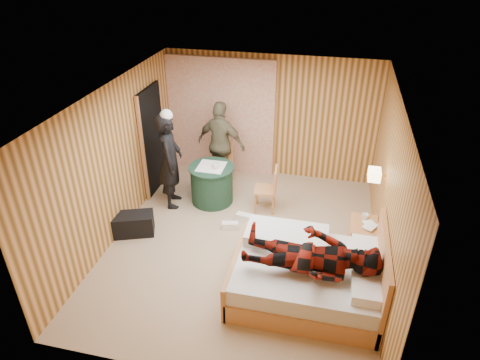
% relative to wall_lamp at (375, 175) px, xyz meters
% --- Properties ---
extents(floor, '(4.20, 5.00, 0.01)m').
position_rel_wall_lamp_xyz_m(floor, '(-1.92, -0.45, -1.30)').
color(floor, tan).
rests_on(floor, ground).
extents(ceiling, '(4.20, 5.00, 0.01)m').
position_rel_wall_lamp_xyz_m(ceiling, '(-1.92, -0.45, 1.20)').
color(ceiling, silver).
rests_on(ceiling, wall_back).
extents(wall_back, '(4.20, 0.02, 2.50)m').
position_rel_wall_lamp_xyz_m(wall_back, '(-1.92, 2.05, -0.05)').
color(wall_back, '#E09C56').
rests_on(wall_back, floor).
extents(wall_left, '(0.02, 5.00, 2.50)m').
position_rel_wall_lamp_xyz_m(wall_left, '(-4.02, -0.45, -0.05)').
color(wall_left, '#E09C56').
rests_on(wall_left, floor).
extents(wall_right, '(0.02, 5.00, 2.50)m').
position_rel_wall_lamp_xyz_m(wall_right, '(0.18, -0.45, -0.05)').
color(wall_right, '#E09C56').
rests_on(wall_right, floor).
extents(curtain, '(2.20, 0.08, 2.40)m').
position_rel_wall_lamp_xyz_m(curtain, '(-2.92, 1.98, -0.10)').
color(curtain, beige).
rests_on(curtain, floor).
extents(doorway, '(0.06, 0.90, 2.05)m').
position_rel_wall_lamp_xyz_m(doorway, '(-3.98, 0.95, -0.28)').
color(doorway, black).
rests_on(doorway, floor).
extents(wall_lamp, '(0.26, 0.24, 0.16)m').
position_rel_wall_lamp_xyz_m(wall_lamp, '(0.00, 0.00, 0.00)').
color(wall_lamp, gold).
rests_on(wall_lamp, wall_right).
extents(bed, '(2.00, 1.57, 1.08)m').
position_rel_wall_lamp_xyz_m(bed, '(-0.80, -1.31, -0.99)').
color(bed, '#D48357').
rests_on(bed, floor).
extents(nightstand, '(0.43, 0.59, 0.57)m').
position_rel_wall_lamp_xyz_m(nightstand, '(-0.04, -0.25, -1.01)').
color(nightstand, '#D48357').
rests_on(nightstand, floor).
extents(round_table, '(0.84, 0.84, 0.74)m').
position_rel_wall_lamp_xyz_m(round_table, '(-2.77, 0.70, -0.93)').
color(round_table, '#214732').
rests_on(round_table, floor).
extents(chair_far, '(0.43, 0.43, 0.93)m').
position_rel_wall_lamp_xyz_m(chair_far, '(-2.77, 1.36, -0.76)').
color(chair_far, '#D48357').
rests_on(chair_far, floor).
extents(chair_near, '(0.43, 0.43, 0.86)m').
position_rel_wall_lamp_xyz_m(chair_near, '(-1.67, 0.64, -0.80)').
color(chair_near, '#D48357').
rests_on(chair_near, floor).
extents(duffel_bag, '(0.75, 0.56, 0.38)m').
position_rel_wall_lamp_xyz_m(duffel_bag, '(-3.77, -0.58, -1.11)').
color(duffel_bag, black).
rests_on(duffel_bag, floor).
extents(sneaker_left, '(0.32, 0.18, 0.14)m').
position_rel_wall_lamp_xyz_m(sneaker_left, '(-2.02, 0.19, -1.23)').
color(sneaker_left, white).
rests_on(sneaker_left, floor).
extents(sneaker_right, '(0.30, 0.17, 0.12)m').
position_rel_wall_lamp_xyz_m(sneaker_right, '(-2.22, -0.09, -1.24)').
color(sneaker_right, white).
rests_on(sneaker_right, floor).
extents(woman_standing, '(0.57, 0.74, 1.79)m').
position_rel_wall_lamp_xyz_m(woman_standing, '(-3.45, 0.46, -0.41)').
color(woman_standing, black).
rests_on(woman_standing, floor).
extents(man_at_table, '(1.08, 0.64, 1.72)m').
position_rel_wall_lamp_xyz_m(man_at_table, '(-2.77, 1.40, -0.44)').
color(man_at_table, brown).
rests_on(man_at_table, floor).
extents(man_on_bed, '(0.86, 0.67, 1.77)m').
position_rel_wall_lamp_xyz_m(man_on_bed, '(-0.77, -1.54, -0.33)').
color(man_on_bed, maroon).
rests_on(man_on_bed, bed).
extents(book_lower, '(0.25, 0.27, 0.02)m').
position_rel_wall_lamp_xyz_m(book_lower, '(-0.04, -0.30, -0.72)').
color(book_lower, white).
rests_on(book_lower, nightstand).
extents(book_upper, '(0.26, 0.28, 0.02)m').
position_rel_wall_lamp_xyz_m(book_upper, '(-0.04, -0.30, -0.70)').
color(book_upper, white).
rests_on(book_upper, nightstand).
extents(cup_nightstand, '(0.11, 0.11, 0.09)m').
position_rel_wall_lamp_xyz_m(cup_nightstand, '(-0.04, -0.12, -0.69)').
color(cup_nightstand, white).
rests_on(cup_nightstand, nightstand).
extents(cup_table, '(0.15, 0.15, 0.10)m').
position_rel_wall_lamp_xyz_m(cup_table, '(-2.67, 0.65, -0.51)').
color(cup_table, white).
rests_on(cup_table, round_table).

